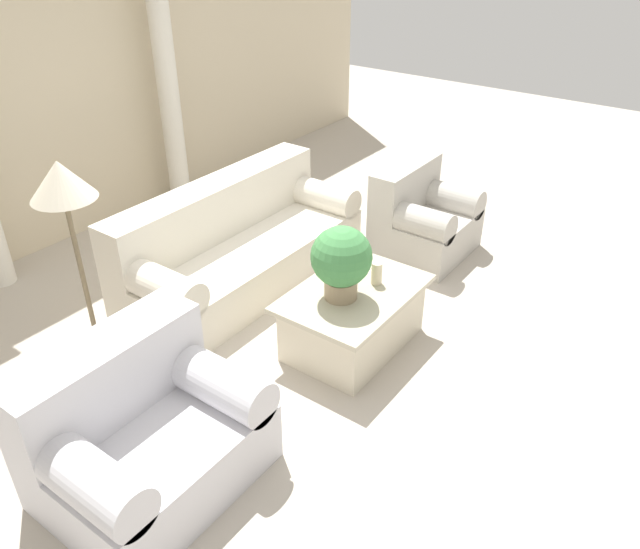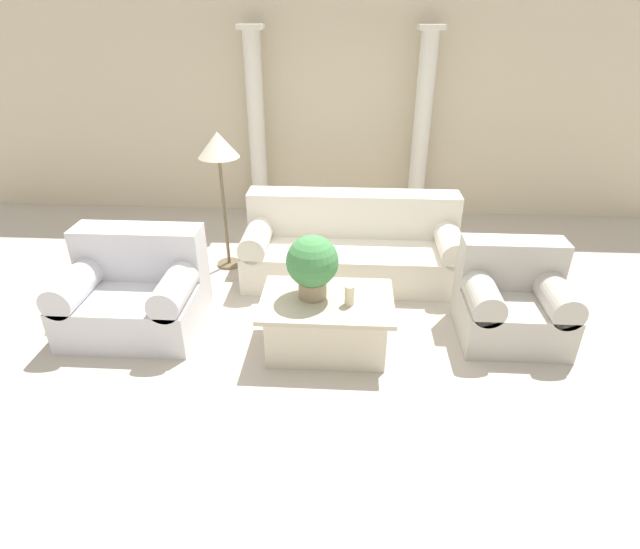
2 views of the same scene
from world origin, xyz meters
TOP-DOWN VIEW (x-y plane):
  - ground_plane at (0.00, 0.00)m, footprint 16.00×16.00m
  - wall_back at (0.00, 2.86)m, footprint 10.00×0.06m
  - sofa_long at (0.35, 0.89)m, footprint 2.30×0.93m
  - loveseat at (-1.63, -0.20)m, footprint 1.18×0.93m
  - coffee_table at (0.14, -0.47)m, footprint 1.12×0.76m
  - potted_plant at (0.02, -0.43)m, footprint 0.43×0.43m
  - pillar_candle at (0.33, -0.54)m, footprint 0.08×0.08m
  - floor_lamp at (-1.06, 1.03)m, footprint 0.43×0.43m
  - column_left at (-0.94, 2.57)m, footprint 0.31×0.31m
  - column_right at (1.21, 2.57)m, footprint 0.31×0.31m
  - armchair at (1.78, -0.16)m, footprint 0.91×0.78m

SIDE VIEW (x-z plane):
  - ground_plane at x=0.00m, z-range 0.00..0.00m
  - coffee_table at x=0.14m, z-range 0.01..0.49m
  - sofa_long at x=0.35m, z-range -0.09..0.79m
  - armchair at x=1.78m, z-range -0.07..0.78m
  - loveseat at x=-1.63m, z-range -0.08..0.80m
  - pillar_candle at x=0.33m, z-range 0.49..0.66m
  - potted_plant at x=0.02m, z-range 0.52..1.07m
  - column_left at x=-0.94m, z-range 0.03..2.49m
  - column_right at x=1.21m, z-range 0.03..2.49m
  - floor_lamp at x=-1.06m, z-range 0.55..2.08m
  - wall_back at x=0.00m, z-range 0.00..3.20m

